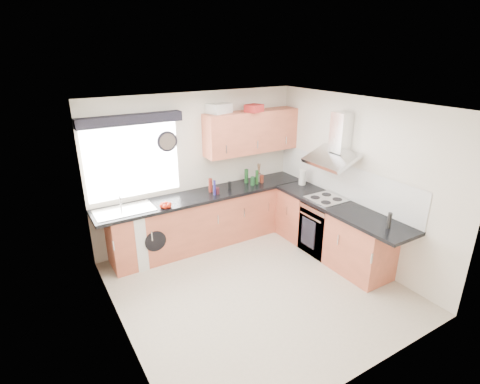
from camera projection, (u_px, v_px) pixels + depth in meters
ground_plane at (256, 287)px, 5.23m from camera, size 3.60×3.60×0.00m
ceiling at (260, 106)px, 4.33m from camera, size 3.60×3.60×0.02m
wall_back at (198, 169)px, 6.22m from camera, size 3.60×0.02×2.50m
wall_front at (370, 272)px, 3.34m from camera, size 3.60×0.02×2.50m
wall_left at (115, 240)px, 3.91m from camera, size 0.02×3.60×2.50m
wall_right at (357, 181)px, 5.65m from camera, size 0.02×3.60×2.50m
window at (133, 161)px, 5.59m from camera, size 1.40×0.02×1.10m
window_blind at (131, 120)px, 5.29m from camera, size 1.50×0.18×0.14m
splashback at (341, 180)px, 5.91m from camera, size 0.01×3.00×0.54m
base_cab_back at (202, 221)px, 6.23m from camera, size 3.00×0.58×0.86m
base_cab_corner at (279, 202)px, 7.00m from camera, size 0.60×0.60×0.86m
base_cab_right at (331, 230)px, 5.93m from camera, size 0.58×2.10×0.86m
worktop_back at (206, 195)px, 6.11m from camera, size 3.60×0.62×0.05m
worktop_right at (340, 207)px, 5.64m from camera, size 0.62×2.42×0.05m
sink at (124, 208)px, 5.44m from camera, size 0.84×0.46×0.10m
oven at (324, 227)px, 6.04m from camera, size 0.56×0.58×0.85m
hob_plate at (326, 199)px, 5.87m from camera, size 0.52×0.52×0.01m
extractor_hood at (336, 145)px, 5.61m from camera, size 0.52×0.78×0.66m
upper_cabinets at (252, 132)px, 6.34m from camera, size 1.70×0.35×0.70m
washing_machine at (149, 233)px, 5.80m from camera, size 0.64×0.62×0.89m
wall_clock at (168, 142)px, 5.75m from camera, size 0.32×0.04×0.32m
casserole at (219, 108)px, 5.99m from camera, size 0.43×0.37×0.15m
storage_box at (254, 108)px, 6.10m from camera, size 0.32×0.30×0.12m
utensil_pot at (259, 178)px, 6.64m from camera, size 0.12×0.12×0.13m
kitchen_roll at (302, 177)px, 6.46m from camera, size 0.14×0.14×0.26m
tomato_cluster at (166, 205)px, 5.55m from camera, size 0.19×0.19×0.07m
jar_0 at (257, 177)px, 6.48m from camera, size 0.05×0.05×0.25m
jar_1 at (230, 186)px, 6.26m from camera, size 0.06×0.06×0.13m
jar_2 at (214, 188)px, 5.99m from camera, size 0.04×0.04×0.25m
jar_3 at (246, 176)px, 6.55m from camera, size 0.07×0.07×0.25m
jar_4 at (253, 181)px, 6.44m from camera, size 0.07×0.07×0.15m
jar_5 at (217, 191)px, 6.07m from camera, size 0.07×0.07×0.11m
jar_6 at (210, 185)px, 6.13m from camera, size 0.06×0.06×0.23m
jar_7 at (262, 179)px, 6.57m from camera, size 0.07×0.07×0.14m
jar_8 at (259, 177)px, 6.65m from camera, size 0.05×0.05×0.15m
bottle_0 at (389, 221)px, 4.88m from camera, size 0.05×0.05×0.22m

